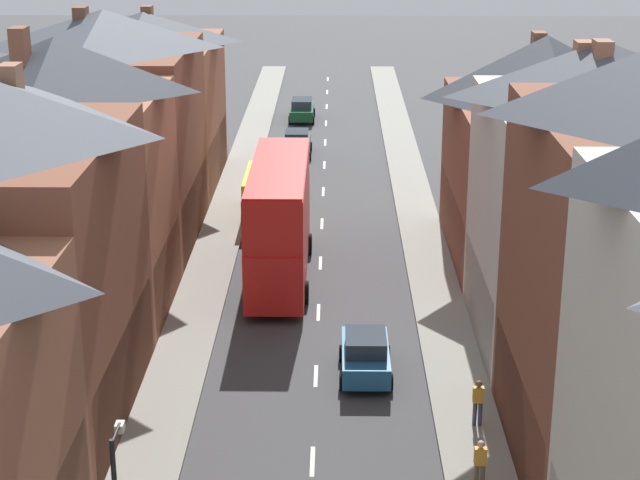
{
  "coord_description": "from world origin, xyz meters",
  "views": [
    {
      "loc": [
        0.65,
        -11.23,
        17.28
      ],
      "look_at": [
        -0.01,
        35.27,
        1.4
      ],
      "focal_mm": 60.0,
      "sensor_mm": 36.0,
      "label": 1
    }
  ],
  "objects": [
    {
      "name": "double_decker_bus_lead",
      "position": [
        -1.81,
        33.99,
        2.82
      ],
      "size": [
        2.74,
        10.8,
        5.3
      ],
      "color": "red",
      "rests_on": "ground"
    },
    {
      "name": "car_parked_left_a",
      "position": [
        -1.8,
        56.27,
        0.85
      ],
      "size": [
        1.9,
        4.09,
        1.7
      ],
      "color": "#144728",
      "rests_on": "ground"
    },
    {
      "name": "pedestrian_mid_left",
      "position": [
        4.94,
        16.26,
        1.03
      ],
      "size": [
        0.36,
        0.22,
        1.61
      ],
      "color": "brown",
      "rests_on": "pavement_right"
    },
    {
      "name": "pavement_left",
      "position": [
        -5.1,
        38.0,
        0.07
      ],
      "size": [
        2.2,
        104.0,
        0.14
      ],
      "primitive_type": "cube",
      "color": "gray",
      "rests_on": "ground"
    },
    {
      "name": "pavement_right",
      "position": [
        5.1,
        38.0,
        0.07
      ],
      "size": [
        2.2,
        104.0,
        0.14
      ],
      "primitive_type": "cube",
      "color": "gray",
      "rests_on": "ground"
    },
    {
      "name": "centre_line_dashes",
      "position": [
        0.0,
        36.0,
        0.01
      ],
      "size": [
        0.14,
        97.8,
        0.01
      ],
      "color": "silver",
      "rests_on": "ground"
    },
    {
      "name": "car_near_silver",
      "position": [
        -1.8,
        67.01,
        0.83
      ],
      "size": [
        1.9,
        4.51,
        1.64
      ],
      "color": "#144728",
      "rests_on": "ground"
    },
    {
      "name": "pedestrian_mid_right",
      "position": [
        5.38,
        20.16,
        1.03
      ],
      "size": [
        0.36,
        0.22,
        1.61
      ],
      "color": "#3D4256",
      "rests_on": "pavement_right"
    },
    {
      "name": "delivery_van",
      "position": [
        -3.1,
        43.26,
        1.34
      ],
      "size": [
        2.2,
        5.2,
        2.41
      ],
      "color": "yellow",
      "rests_on": "ground"
    },
    {
      "name": "car_near_blue",
      "position": [
        1.8,
        24.08,
        0.84
      ],
      "size": [
        1.9,
        3.87,
        1.68
      ],
      "color": "#236093",
      "rests_on": "ground"
    }
  ]
}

